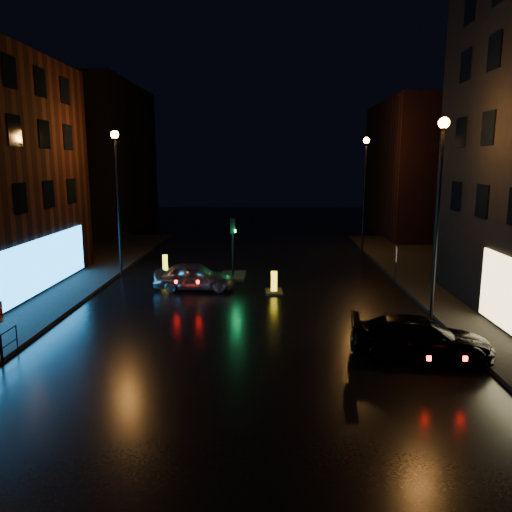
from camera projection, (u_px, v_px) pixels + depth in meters
The scene contains 12 objects.
ground at pixel (240, 378), 15.52m from camera, with size 120.00×120.00×0.00m, color black.
building_far_left at pixel (98, 158), 49.03m from camera, with size 8.00×16.00×14.00m, color black.
building_far_right at pixel (424, 169), 45.47m from camera, with size 8.00×14.00×12.00m, color black.
street_lamp_lfar at pixel (117, 181), 28.45m from camera, with size 0.44×0.44×8.37m.
street_lamp_rnear at pixel (440, 189), 20.19m from camera, with size 0.44×0.44×8.37m.
street_lamp_rfar at pixel (365, 177), 35.91m from camera, with size 0.44×0.44×8.37m.
traffic_signal at pixel (233, 268), 29.21m from camera, with size 1.40×2.40×3.45m.
silver_hatchback at pixel (195, 276), 26.23m from camera, with size 1.69×4.21×1.43m, color #96979D.
dark_sedan at pixel (421, 338), 17.08m from camera, with size 1.94×4.77×1.38m, color black.
bollard_near at pixel (274, 288), 25.65m from camera, with size 0.93×1.33×1.12m.
bollard_far at pixel (165, 268), 30.51m from camera, with size 0.98×1.33×1.07m.
road_sign_right at pixel (396, 258), 25.95m from camera, with size 0.16×0.56×2.31m.
Camera 1 is at (0.89, -14.53, 6.61)m, focal length 35.00 mm.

